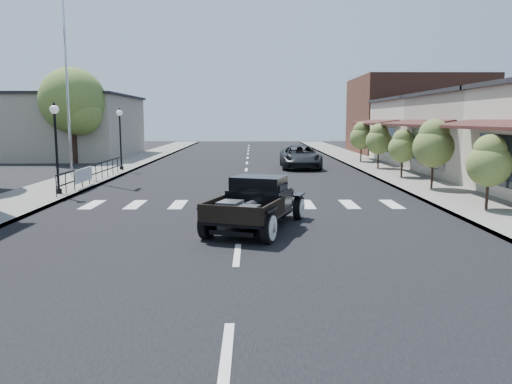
{
  "coord_description": "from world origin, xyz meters",
  "views": [
    {
      "loc": [
        0.34,
        -14.37,
        3.17
      ],
      "look_at": [
        0.47,
        0.52,
        1.0
      ],
      "focal_mm": 35.0,
      "sensor_mm": 36.0,
      "label": 1
    }
  ],
  "objects": [
    {
      "name": "storefront_far",
      "position": [
        15.0,
        22.0,
        2.25
      ],
      "size": [
        10.0,
        9.0,
        4.5
      ],
      "primitive_type": "cube",
      "color": "beige",
      "rests_on": "ground"
    },
    {
      "name": "big_tree_far",
      "position": [
        -12.5,
        22.0,
        3.43
      ],
      "size": [
        4.67,
        4.67,
        6.86
      ],
      "primitive_type": null,
      "color": "#556D2E",
      "rests_on": "ground"
    },
    {
      "name": "small_tree_d",
      "position": [
        8.3,
        16.84,
        1.49
      ],
      "size": [
        1.61,
        1.61,
        2.68
      ],
      "primitive_type": null,
      "color": "#596D32",
      "rests_on": "sidewalk_right"
    },
    {
      "name": "small_tree_c",
      "position": [
        8.3,
        11.88,
        1.36
      ],
      "size": [
        1.46,
        1.46,
        2.43
      ],
      "primitive_type": null,
      "color": "#596D32",
      "rests_on": "sidewalk_right"
    },
    {
      "name": "ground",
      "position": [
        0.0,
        0.0,
        0.0
      ],
      "size": [
        120.0,
        120.0,
        0.0
      ],
      "primitive_type": "plane",
      "color": "black",
      "rests_on": "ground"
    },
    {
      "name": "second_car",
      "position": [
        3.51,
        18.07,
        0.75
      ],
      "size": [
        2.55,
        5.4,
        1.49
      ],
      "primitive_type": "imported",
      "rotation": [
        0.0,
        0.0,
        -0.01
      ],
      "color": "black",
      "rests_on": "ground"
    },
    {
      "name": "small_tree_b",
      "position": [
        8.3,
        7.39,
        1.62
      ],
      "size": [
        1.76,
        1.76,
        2.93
      ],
      "primitive_type": null,
      "color": "#596D32",
      "rests_on": "sidewalk_right"
    },
    {
      "name": "lamp_post_b",
      "position": [
        -7.6,
        6.0,
        2.01
      ],
      "size": [
        0.36,
        0.36,
        3.72
      ],
      "primitive_type": null,
      "color": "black",
      "rests_on": "sidewalk_left"
    },
    {
      "name": "far_building_right",
      "position": [
        15.5,
        32.0,
        3.5
      ],
      "size": [
        11.0,
        10.0,
        7.0
      ],
      "primitive_type": "cube",
      "color": "brown",
      "rests_on": "ground"
    },
    {
      "name": "hotrod_pickup",
      "position": [
        0.48,
        -0.14,
        0.78
      ],
      "size": [
        3.49,
        4.96,
        1.57
      ],
      "primitive_type": null,
      "rotation": [
        0.0,
        0.0,
        -0.34
      ],
      "color": "black",
      "rests_on": "ground"
    },
    {
      "name": "banner",
      "position": [
        -7.22,
        8.0,
        0.45
      ],
      "size": [
        0.04,
        2.2,
        0.6
      ],
      "primitive_type": null,
      "color": "silver",
      "rests_on": "sidewalk_left"
    },
    {
      "name": "road_markings",
      "position": [
        0.0,
        10.0,
        0.0
      ],
      "size": [
        12.0,
        60.0,
        0.06
      ],
      "primitive_type": null,
      "color": "silver",
      "rests_on": "ground"
    },
    {
      "name": "railing",
      "position": [
        -7.3,
        10.0,
        0.65
      ],
      "size": [
        0.08,
        10.0,
        1.0
      ],
      "primitive_type": null,
      "color": "black",
      "rests_on": "sidewalk_left"
    },
    {
      "name": "sidewalk_right",
      "position": [
        8.5,
        15.0,
        0.07
      ],
      "size": [
        3.0,
        80.0,
        0.15
      ],
      "primitive_type": "cube",
      "color": "gray",
      "rests_on": "ground"
    },
    {
      "name": "flagpole",
      "position": [
        -9.2,
        12.0,
        5.93
      ],
      "size": [
        0.12,
        0.12,
        11.55
      ],
      "primitive_type": "cylinder",
      "color": "silver",
      "rests_on": "sidewalk_left"
    },
    {
      "name": "lamp_post_c",
      "position": [
        -7.6,
        16.0,
        2.01
      ],
      "size": [
        0.36,
        0.36,
        3.72
      ],
      "primitive_type": null,
      "color": "black",
      "rests_on": "sidewalk_left"
    },
    {
      "name": "low_building_left",
      "position": [
        -15.0,
        28.0,
        2.5
      ],
      "size": [
        10.0,
        12.0,
        5.0
      ],
      "primitive_type": "cube",
      "color": "gray",
      "rests_on": "ground"
    },
    {
      "name": "road",
      "position": [
        0.0,
        15.0,
        0.01
      ],
      "size": [
        14.0,
        80.0,
        0.02
      ],
      "primitive_type": "cube",
      "color": "black",
      "rests_on": "ground"
    },
    {
      "name": "sidewalk_left",
      "position": [
        -8.5,
        15.0,
        0.07
      ],
      "size": [
        3.0,
        80.0,
        0.15
      ],
      "primitive_type": "cube",
      "color": "gray",
      "rests_on": "ground"
    },
    {
      "name": "small_tree_e",
      "position": [
        8.3,
        21.82,
        1.52
      ],
      "size": [
        1.65,
        1.65,
        2.75
      ],
      "primitive_type": null,
      "color": "#596D32",
      "rests_on": "sidewalk_right"
    },
    {
      "name": "small_tree_a",
      "position": [
        8.3,
        2.2,
        1.37
      ],
      "size": [
        1.46,
        1.46,
        2.44
      ],
      "primitive_type": null,
      "color": "#596D32",
      "rests_on": "sidewalk_right"
    }
  ]
}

